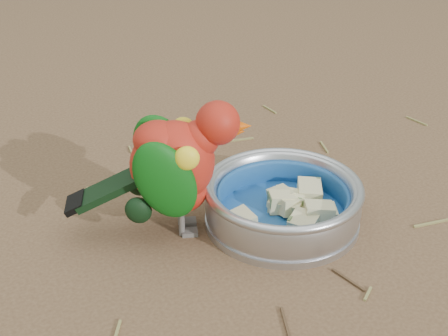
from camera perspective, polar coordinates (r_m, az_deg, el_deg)
name	(u,v)px	position (r m, az deg, el deg)	size (l,w,h in m)	color
ground	(332,259)	(0.80, 9.83, -8.20)	(60.00, 60.00, 0.00)	brown
food_bowl	(282,217)	(0.86, 5.30, -4.50)	(0.21, 0.21, 0.02)	#B2B2BA
bowl_wall	(283,199)	(0.84, 5.39, -2.80)	(0.21, 0.21, 0.04)	#B2B2BA
fruit_wedges	(282,203)	(0.84, 5.37, -3.21)	(0.13, 0.13, 0.03)	beige
lory_parrot	(176,173)	(0.80, -4.40, -0.43)	(0.10, 0.22, 0.18)	#AA1F12
ground_debris	(272,225)	(0.85, 4.41, -5.21)	(0.90, 0.80, 0.01)	olive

